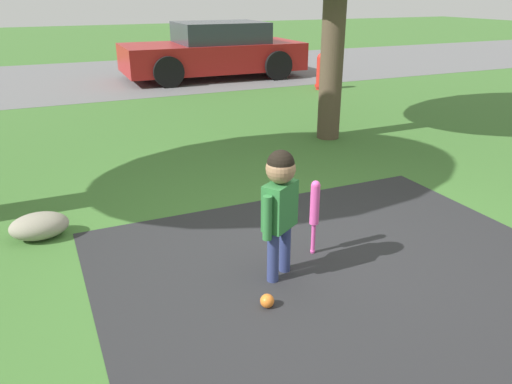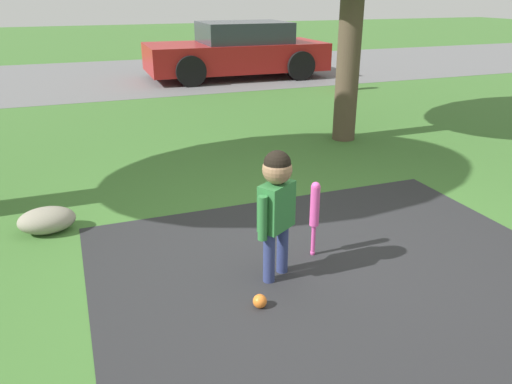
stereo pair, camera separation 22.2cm
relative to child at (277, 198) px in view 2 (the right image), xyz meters
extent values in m
plane|color=#3D6B2D|center=(0.38, 0.32, -0.62)|extent=(60.00, 60.00, 0.00)
cube|color=slate|center=(0.38, 9.84, -0.62)|extent=(40.00, 6.00, 0.01)
cylinder|color=navy|center=(-0.07, -0.04, -0.42)|extent=(0.08, 0.08, 0.39)
cylinder|color=navy|center=(0.07, 0.04, -0.42)|extent=(0.08, 0.08, 0.39)
cube|color=#2D7238|center=(0.00, 0.00, -0.06)|extent=(0.30, 0.26, 0.33)
cylinder|color=#2D7238|center=(-0.14, -0.09, -0.09)|extent=(0.06, 0.06, 0.31)
cylinder|color=#2D7238|center=(0.14, 0.09, -0.09)|extent=(0.06, 0.06, 0.31)
sphere|color=#997051|center=(0.00, 0.00, 0.21)|extent=(0.20, 0.20, 0.20)
sphere|color=black|center=(0.00, 0.00, 0.24)|extent=(0.19, 0.19, 0.19)
sphere|color=#E54CA5|center=(0.40, 0.19, -0.60)|extent=(0.04, 0.04, 0.04)
cylinder|color=#E54CA5|center=(0.40, 0.19, -0.49)|extent=(0.03, 0.03, 0.26)
cylinder|color=#E54CA5|center=(0.40, 0.19, -0.20)|extent=(0.07, 0.07, 0.32)
sphere|color=#E54CA5|center=(0.40, 0.19, -0.04)|extent=(0.07, 0.07, 0.07)
sphere|color=orange|center=(-0.24, -0.32, -0.57)|extent=(0.09, 0.09, 0.09)
cylinder|color=red|center=(4.14, 6.26, -0.29)|extent=(0.19, 0.19, 0.66)
sphere|color=red|center=(4.14, 6.26, 0.04)|extent=(0.18, 0.18, 0.18)
cylinder|color=red|center=(4.14, 6.26, -0.54)|extent=(0.23, 0.23, 0.05)
cylinder|color=red|center=(4.24, 6.26, -0.22)|extent=(0.08, 0.06, 0.06)
cube|color=maroon|center=(2.60, 8.66, -0.13)|extent=(4.19, 1.91, 0.62)
cube|color=#2D333D|center=(2.81, 8.65, 0.41)|extent=(2.03, 1.64, 0.46)
cylinder|color=black|center=(1.29, 7.78, -0.29)|extent=(0.66, 0.20, 0.66)
cylinder|color=black|center=(1.34, 9.60, -0.29)|extent=(0.66, 0.20, 0.66)
cylinder|color=black|center=(3.86, 7.71, -0.29)|extent=(0.66, 0.20, 0.66)
cylinder|color=black|center=(3.91, 9.54, -0.29)|extent=(0.66, 0.20, 0.66)
cylinder|color=#4C3D2D|center=(2.30, 3.02, 0.69)|extent=(0.31, 0.31, 2.61)
ellipsoid|color=gray|center=(-1.55, 1.36, -0.51)|extent=(0.47, 0.33, 0.22)
camera|label=1|loc=(-1.44, -2.79, 1.31)|focal=35.00mm
camera|label=2|loc=(-1.24, -2.88, 1.31)|focal=35.00mm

